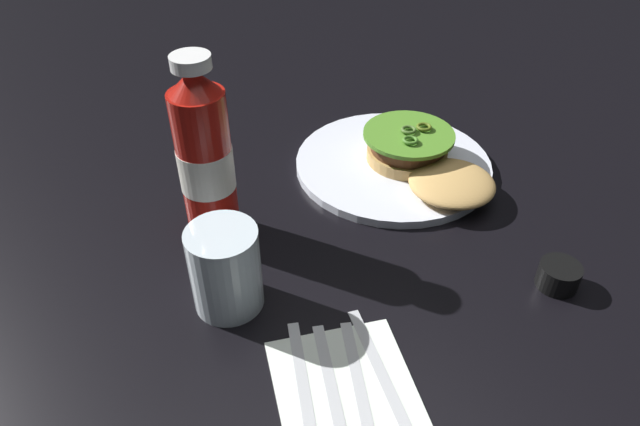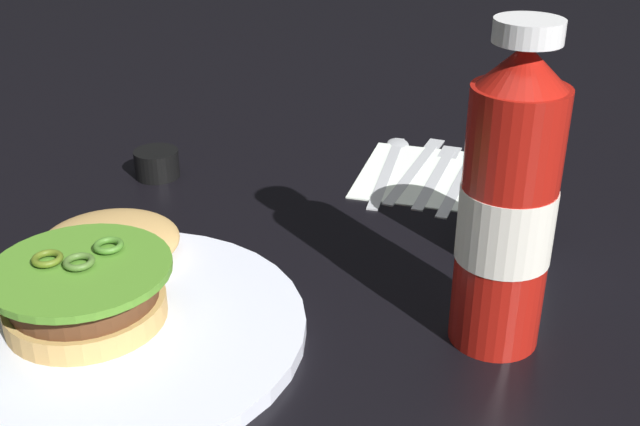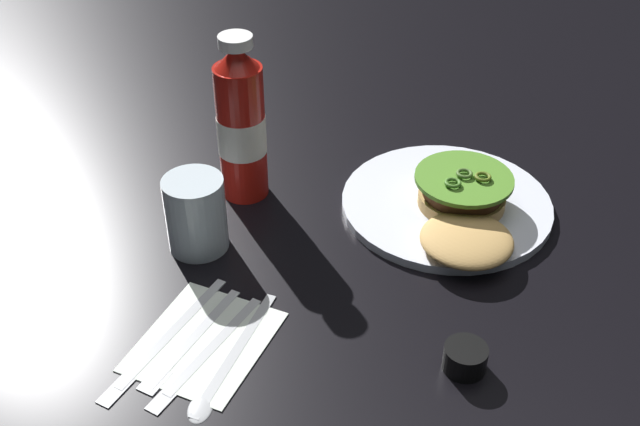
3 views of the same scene
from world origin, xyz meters
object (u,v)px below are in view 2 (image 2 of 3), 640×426
(water_glass, at_px, (508,201))
(napkin, at_px, (424,175))
(ketchup_bottle, at_px, (508,206))
(condiment_cup, at_px, (157,164))
(dinner_plate, at_px, (113,330))
(fork_utensil, at_px, (440,167))
(burger_sandwich, at_px, (94,272))
(butter_knife, at_px, (418,162))
(spoon_utensil, at_px, (391,157))
(steak_knife, at_px, (466,167))

(water_glass, height_order, napkin, water_glass)
(water_glass, bearing_deg, ketchup_bottle, 163.59)
(water_glass, relative_size, condiment_cup, 2.13)
(dinner_plate, bearing_deg, fork_utensil, -44.44)
(burger_sandwich, height_order, butter_knife, burger_sandwich)
(napkin, bearing_deg, spoon_utensil, 36.58)
(burger_sandwich, distance_m, ketchup_bottle, 0.32)
(ketchup_bottle, distance_m, spoon_utensil, 0.36)
(condiment_cup, xyz_separation_m, napkin, (-0.01, -0.29, -0.01))
(butter_knife, bearing_deg, burger_sandwich, 132.94)
(napkin, bearing_deg, fork_utensil, -56.75)
(water_glass, xyz_separation_m, steak_knife, (0.18, -0.00, -0.05))
(water_glass, relative_size, napkin, 0.65)
(ketchup_bottle, xyz_separation_m, napkin, (0.30, 0.01, -0.11))
(burger_sandwich, distance_m, fork_utensil, 0.41)
(dinner_plate, xyz_separation_m, steak_knife, (0.30, -0.33, -0.00))
(fork_utensil, bearing_deg, napkin, 123.25)
(spoon_utensil, bearing_deg, burger_sandwich, 137.32)
(condiment_cup, height_order, spoon_utensil, condiment_cup)
(burger_sandwich, distance_m, napkin, 0.39)
(ketchup_bottle, bearing_deg, water_glass, -16.41)
(dinner_plate, height_order, butter_knife, dinner_plate)
(spoon_utensil, bearing_deg, dinner_plate, 143.40)
(dinner_plate, bearing_deg, butter_knife, -40.91)
(burger_sandwich, bearing_deg, spoon_utensil, -42.68)
(dinner_plate, relative_size, condiment_cup, 6.07)
(water_glass, bearing_deg, fork_utensil, 8.18)
(water_glass, height_order, fork_utensil, water_glass)
(spoon_utensil, bearing_deg, ketchup_bottle, -173.38)
(dinner_plate, bearing_deg, water_glass, -69.65)
(water_glass, xyz_separation_m, napkin, (0.17, 0.05, -0.05))
(dinner_plate, relative_size, ketchup_bottle, 1.22)
(water_glass, relative_size, spoon_utensil, 0.52)
(burger_sandwich, xyz_separation_m, spoon_utensil, (0.29, -0.27, -0.03))
(water_glass, distance_m, napkin, 0.18)
(steak_knife, bearing_deg, spoon_utensil, 70.08)
(dinner_plate, distance_m, napkin, 0.40)
(ketchup_bottle, height_order, spoon_utensil, ketchup_bottle)
(burger_sandwich, height_order, condiment_cup, burger_sandwich)
(dinner_plate, xyz_separation_m, ketchup_bottle, (-0.01, -0.29, 0.10))
(ketchup_bottle, bearing_deg, steak_knife, -7.46)
(butter_knife, bearing_deg, water_glass, -166.16)
(condiment_cup, distance_m, butter_knife, 0.29)
(steak_knife, distance_m, spoon_utensil, 0.09)
(ketchup_bottle, bearing_deg, burger_sandwich, 80.68)
(napkin, height_order, fork_utensil, fork_utensil)
(burger_sandwich, relative_size, water_glass, 2.17)
(water_glass, distance_m, condiment_cup, 0.38)
(burger_sandwich, height_order, water_glass, water_glass)
(fork_utensil, bearing_deg, ketchup_bottle, 177.92)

